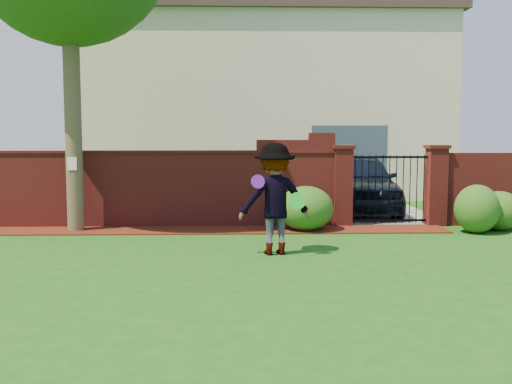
{
  "coord_description": "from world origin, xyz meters",
  "views": [
    {
      "loc": [
        -0.07,
        -9.78,
        2.14
      ],
      "look_at": [
        0.3,
        1.4,
        1.05
      ],
      "focal_mm": 42.04,
      "sensor_mm": 36.0,
      "label": 1
    }
  ],
  "objects_px": {
    "man": "(275,199)",
    "frisbee_green": "(297,201)",
    "car": "(359,183)",
    "frisbee_purple": "(258,182)"
  },
  "relations": [
    {
      "from": "frisbee_purple",
      "to": "frisbee_green",
      "type": "xyz_separation_m",
      "value": [
        0.69,
        0.04,
        -0.34
      ]
    },
    {
      "from": "man",
      "to": "frisbee_green",
      "type": "xyz_separation_m",
      "value": [
        0.38,
        -0.2,
        -0.01
      ]
    },
    {
      "from": "car",
      "to": "frisbee_purple",
      "type": "distance_m",
      "value": 6.47
    },
    {
      "from": "man",
      "to": "frisbee_green",
      "type": "relative_size",
      "value": 6.56
    },
    {
      "from": "frisbee_purple",
      "to": "frisbee_green",
      "type": "distance_m",
      "value": 0.77
    },
    {
      "from": "car",
      "to": "frisbee_purple",
      "type": "height_order",
      "value": "car"
    },
    {
      "from": "car",
      "to": "frisbee_purple",
      "type": "xyz_separation_m",
      "value": [
        -2.94,
        -5.74,
        0.51
      ]
    },
    {
      "from": "car",
      "to": "man",
      "type": "relative_size",
      "value": 2.4
    },
    {
      "from": "car",
      "to": "man",
      "type": "bearing_deg",
      "value": -112.34
    },
    {
      "from": "man",
      "to": "car",
      "type": "bearing_deg",
      "value": -124.85
    }
  ]
}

